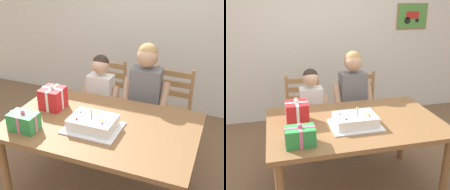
% 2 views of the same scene
% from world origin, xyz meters
% --- Properties ---
extents(back_wall, '(6.40, 0.11, 2.60)m').
position_xyz_m(back_wall, '(0.01, 1.92, 1.30)').
color(back_wall, silver).
rests_on(back_wall, ground).
extents(dining_table, '(1.57, 0.99, 0.75)m').
position_xyz_m(dining_table, '(0.00, 0.00, 0.66)').
color(dining_table, brown).
rests_on(dining_table, ground).
extents(birthday_cake, '(0.44, 0.34, 0.19)m').
position_xyz_m(birthday_cake, '(-0.03, -0.09, 0.80)').
color(birthday_cake, silver).
rests_on(birthday_cake, dining_table).
extents(gift_box_red_large, '(0.20, 0.20, 0.22)m').
position_xyz_m(gift_box_red_large, '(-0.51, 0.10, 0.85)').
color(gift_box_red_large, red).
rests_on(gift_box_red_large, dining_table).
extents(gift_box_beside_cake, '(0.23, 0.15, 0.18)m').
position_xyz_m(gift_box_beside_cake, '(-0.53, -0.30, 0.82)').
color(gift_box_beside_cake, '#2D8E42').
rests_on(gift_box_beside_cake, dining_table).
extents(chair_left, '(0.45, 0.45, 0.92)m').
position_xyz_m(chair_left, '(-0.37, 0.92, 0.47)').
color(chair_left, '#A87A4C').
rests_on(chair_left, ground).
extents(chair_right, '(0.44, 0.44, 0.92)m').
position_xyz_m(chair_right, '(0.38, 0.92, 0.47)').
color(chair_right, '#A87A4C').
rests_on(chair_right, ground).
extents(child_older, '(0.46, 0.26, 1.26)m').
position_xyz_m(child_older, '(0.18, 0.68, 0.77)').
color(child_older, '#38426B').
rests_on(child_older, ground).
extents(child_younger, '(0.39, 0.22, 1.09)m').
position_xyz_m(child_younger, '(-0.30, 0.68, 0.66)').
color(child_younger, '#38426B').
rests_on(child_younger, ground).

